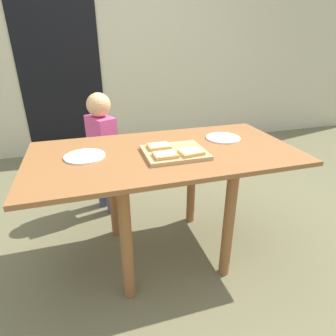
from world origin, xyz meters
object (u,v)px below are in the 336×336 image
pizza_slice_far_left (159,146)px  plate_white_left (85,156)px  pizza_slice_near_left (165,155)px  child_left (103,146)px  pizza_slice_near_right (191,152)px  plate_white_right (223,138)px  dining_table (165,169)px  cutting_board (175,152)px

pizza_slice_far_left → plate_white_left: size_ratio=0.57×
pizza_slice_near_left → child_left: 0.86m
pizza_slice_near_right → plate_white_right: (0.32, 0.24, -0.03)m
pizza_slice_far_left → child_left: child_left is taller
pizza_slice_near_right → child_left: (-0.42, 0.80, -0.20)m
plate_white_right → child_left: child_left is taller
plate_white_right → pizza_slice_far_left: bearing=-167.6°
pizza_slice_near_left → plate_white_right: 0.52m
pizza_slice_near_right → pizza_slice_near_left: (-0.14, 0.00, 0.00)m
pizza_slice_near_left → plate_white_left: (-0.41, 0.17, -0.03)m
dining_table → pizza_slice_far_left: 0.15m
dining_table → pizza_slice_far_left: bearing=167.8°
cutting_board → plate_white_left: (-0.48, 0.10, -0.01)m
pizza_slice_near_right → plate_white_right: 0.40m
pizza_slice_near_right → pizza_slice_far_left: (-0.14, 0.14, 0.00)m
dining_table → pizza_slice_near_right: bearing=-51.0°
pizza_slice_near_left → plate_white_right: bearing=27.5°
pizza_slice_far_left → pizza_slice_near_left: size_ratio=0.99×
cutting_board → pizza_slice_far_left: (-0.07, 0.07, 0.02)m
dining_table → cutting_board: size_ratio=4.47×
plate_white_left → dining_table: bearing=-5.2°
pizza_slice_near_right → plate_white_left: bearing=162.4°
dining_table → pizza_slice_near_left: (-0.03, -0.13, 0.14)m
pizza_slice_near_left → plate_white_right: pizza_slice_near_left is taller
cutting_board → child_left: bearing=115.9°
pizza_slice_near_right → pizza_slice_near_left: size_ratio=1.08×
pizza_slice_near_right → pizza_slice_near_left: 0.14m
dining_table → cutting_board: (0.04, -0.06, 0.12)m
dining_table → pizza_slice_far_left: size_ratio=12.19×
dining_table → child_left: child_left is taller
pizza_slice_near_right → pizza_slice_far_left: bearing=134.9°
dining_table → plate_white_left: size_ratio=6.90×
pizza_slice_far_left → plate_white_right: 0.47m
pizza_slice_near_right → pizza_slice_near_left: bearing=178.4°
cutting_board → plate_white_right: 0.42m
cutting_board → pizza_slice_near_right: 0.10m
pizza_slice_far_left → plate_white_right: pizza_slice_far_left is taller
cutting_board → child_left: child_left is taller
dining_table → cutting_board: 0.14m
pizza_slice_far_left → plate_white_left: pizza_slice_far_left is taller
dining_table → plate_white_right: (0.43, 0.11, 0.12)m
dining_table → pizza_slice_near_right: 0.22m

